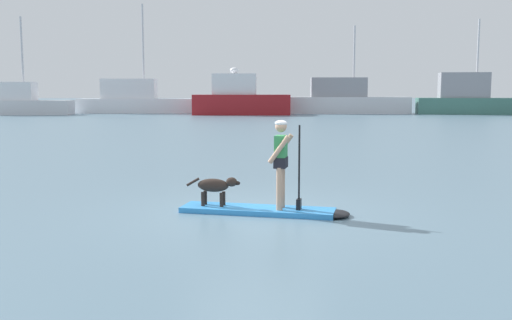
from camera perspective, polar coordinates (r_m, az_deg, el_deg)
name	(u,v)px	position (r m, az deg, el deg)	size (l,w,h in m)	color
ground_plane	(258,213)	(11.02, 0.16, -5.27)	(400.00, 400.00, 0.00)	slate
paddleboard	(269,211)	(10.97, 1.32, -5.07)	(3.30, 1.50, 0.10)	#338CD8
person_paddler	(282,158)	(10.76, 2.57, 0.19)	(0.66, 0.56, 1.68)	tan
dog	(216,186)	(11.15, -4.04, -2.62)	(1.07, 0.39, 0.57)	#2D231E
moored_boat_starboard	(17,103)	(62.53, -22.70, 5.30)	(10.37, 3.51, 9.71)	silver
moored_boat_center	(136,100)	(63.68, -11.89, 5.83)	(12.84, 3.44, 11.60)	white
moored_boat_outer	(240,99)	(58.03, -1.62, 6.06)	(9.84, 3.96, 4.75)	maroon
moored_boat_far_port	(345,100)	(61.89, 8.83, 5.91)	(13.14, 4.08, 9.21)	silver
moored_boat_far_starboard	(468,99)	(63.39, 20.37, 5.73)	(11.21, 5.46, 9.68)	#3F7266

